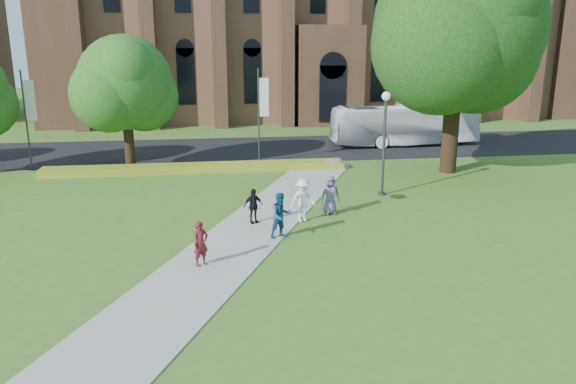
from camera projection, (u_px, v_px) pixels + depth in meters
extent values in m
plane|color=#456B20|center=(244.00, 247.00, 21.53)|extent=(160.00, 160.00, 0.00)
cube|color=black|center=(226.00, 150.00, 40.64)|extent=(160.00, 10.00, 0.02)
cube|color=#B2B2A8|center=(242.00, 238.00, 22.48)|extent=(15.58, 28.54, 0.04)
cube|color=gold|center=(196.00, 168.00, 33.81)|extent=(18.00, 1.40, 0.45)
cube|color=brown|center=(312.00, 32.00, 58.89)|extent=(52.00, 16.00, 17.00)
cube|color=#513626|center=(48.00, 6.00, 48.34)|extent=(3.50, 3.50, 21.00)
cube|color=#513626|center=(571.00, 10.00, 55.03)|extent=(3.50, 3.50, 21.00)
cube|color=#513626|center=(330.00, 76.00, 51.34)|extent=(6.00, 2.50, 9.00)
cylinder|color=#38383D|center=(384.00, 149.00, 28.14)|extent=(0.14, 0.14, 4.80)
sphere|color=white|center=(386.00, 96.00, 27.45)|extent=(0.44, 0.44, 0.44)
cylinder|color=#38383D|center=(382.00, 193.00, 28.75)|extent=(0.36, 0.36, 0.15)
cylinder|color=#332114|center=(451.00, 117.00, 32.95)|extent=(0.96, 0.96, 6.60)
sphere|color=#11390F|center=(458.00, 27.00, 31.62)|extent=(9.60, 9.60, 9.60)
cylinder|color=#332114|center=(129.00, 136.00, 34.03)|extent=(0.60, 0.60, 4.12)
sphere|color=#1A4F17|center=(125.00, 82.00, 33.19)|extent=(5.60, 5.60, 5.60)
cylinder|color=#38383D|center=(259.00, 116.00, 35.54)|extent=(0.10, 0.10, 6.00)
cube|color=white|center=(264.00, 97.00, 35.28)|extent=(0.60, 0.02, 2.40)
cylinder|color=#38383D|center=(26.00, 121.00, 33.63)|extent=(0.10, 0.10, 6.00)
cube|color=white|center=(30.00, 101.00, 33.37)|extent=(0.60, 0.02, 2.40)
imported|color=white|center=(405.00, 125.00, 42.01)|extent=(11.12, 2.96, 3.08)
imported|color=maroon|center=(201.00, 243.00, 19.48)|extent=(0.70, 0.64, 1.60)
imported|color=navy|center=(281.00, 215.00, 22.19)|extent=(1.07, 0.94, 1.85)
imported|color=white|center=(303.00, 200.00, 24.27)|extent=(1.38, 1.05, 1.89)
imported|color=black|center=(253.00, 206.00, 24.05)|extent=(0.96, 0.65, 1.52)
imported|color=slate|center=(330.00, 195.00, 25.33)|extent=(0.89, 0.61, 1.75)
imported|color=pink|center=(334.00, 168.00, 25.13)|extent=(0.98, 0.98, 0.72)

